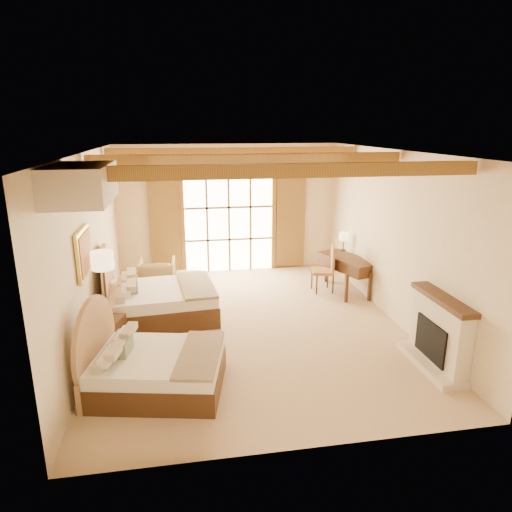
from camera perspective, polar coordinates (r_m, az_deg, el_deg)
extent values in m
plane|color=tan|center=(8.71, -0.66, -8.59)|extent=(7.00, 7.00, 0.00)
plane|color=beige|center=(11.57, -3.46, 5.89)|extent=(5.50, 0.00, 5.50)
plane|color=beige|center=(8.22, -19.98, 0.76)|extent=(0.00, 7.00, 7.00)
plane|color=beige|center=(9.02, 16.85, 2.33)|extent=(0.00, 7.00, 7.00)
plane|color=#B47C3B|center=(7.93, -0.73, 12.93)|extent=(7.00, 7.00, 0.00)
cube|color=white|center=(11.60, -3.40, 4.15)|extent=(2.20, 0.02, 2.50)
cube|color=olive|center=(11.51, -11.34, 3.77)|extent=(0.75, 0.06, 2.40)
cube|color=olive|center=(11.85, 4.34, 4.39)|extent=(0.75, 0.06, 2.40)
cube|color=#F3DDC1|center=(7.64, 21.98, -8.98)|extent=(0.25, 1.30, 1.10)
cube|color=black|center=(7.64, 21.45, -9.73)|extent=(0.18, 0.80, 0.60)
cube|color=#F3DDC1|center=(7.81, 21.01, -12.40)|extent=(0.45, 1.40, 0.10)
cube|color=#4B2E18|center=(7.42, 22.37, -4.99)|extent=(0.30, 1.40, 0.08)
cube|color=gold|center=(7.46, -20.73, 0.39)|extent=(0.05, 0.95, 0.75)
cube|color=#D1753E|center=(7.46, -20.51, 0.40)|extent=(0.02, 0.82, 0.62)
cube|color=beige|center=(5.97, -21.06, 8.47)|extent=(0.70, 1.40, 0.45)
cube|color=#4B2E18|center=(6.85, -12.20, -14.62)|extent=(2.05, 1.71, 0.35)
cube|color=white|center=(6.72, -12.34, -12.60)|extent=(2.01, 1.68, 0.19)
cube|color=#8A765B|center=(6.66, -6.99, -11.56)|extent=(0.82, 1.48, 0.04)
cube|color=gray|center=(6.66, -16.11, -11.16)|extent=(0.18, 0.38, 0.21)
cube|color=#4B2E18|center=(9.10, -11.72, -6.46)|extent=(2.17, 1.72, 0.40)
cube|color=white|center=(8.99, -11.83, -4.63)|extent=(2.13, 1.68, 0.22)
cube|color=#8A765B|center=(8.94, -7.41, -3.71)|extent=(0.75, 1.63, 0.05)
cube|color=gray|center=(8.95, -14.95, -3.38)|extent=(0.16, 0.43, 0.24)
cube|color=#4B2E18|center=(8.06, -18.02, -9.29)|extent=(0.60, 0.60, 0.57)
cylinder|color=#3B2B1A|center=(8.31, -17.72, -10.57)|extent=(0.24, 0.24, 0.03)
cylinder|color=#3B2B1A|center=(8.02, -18.16, -5.92)|extent=(0.04, 0.04, 1.43)
cylinder|color=#FFE8AA|center=(7.77, -18.66, -0.51)|extent=(0.36, 0.36, 0.30)
imported|color=#A28649|center=(10.54, -12.26, -2.36)|extent=(0.82, 0.84, 0.74)
cube|color=tan|center=(10.48, -8.40, -3.23)|extent=(0.61, 0.61, 0.41)
cube|color=#4B2E18|center=(10.40, 11.41, -0.32)|extent=(1.07, 1.58, 0.05)
cube|color=#4B2E18|center=(10.44, 11.37, -1.03)|extent=(1.04, 1.53, 0.23)
cube|color=#AB8046|center=(10.36, 8.33, -1.90)|extent=(0.57, 0.57, 0.06)
cube|color=#AB8046|center=(10.33, 9.51, -0.18)|extent=(0.16, 0.47, 0.58)
cylinder|color=#3B2B1A|center=(10.94, 10.83, 0.73)|extent=(0.13, 0.13, 0.02)
cylinder|color=#3B2B1A|center=(10.91, 10.87, 1.49)|extent=(0.03, 0.03, 0.30)
cylinder|color=#FFE8AA|center=(10.86, 10.92, 2.43)|extent=(0.22, 0.22, 0.17)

